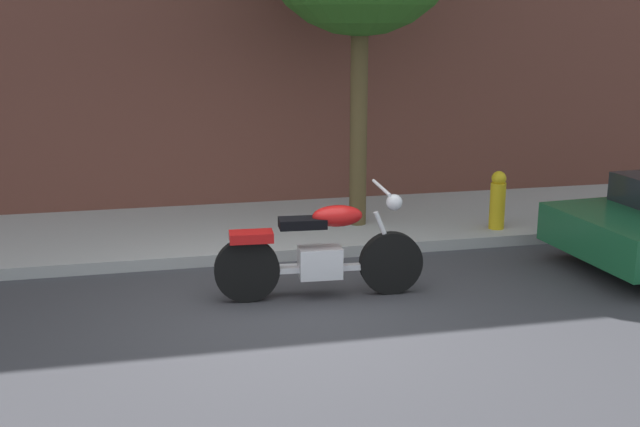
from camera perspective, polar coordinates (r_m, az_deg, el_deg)
ground_plane at (r=7.76m, az=-2.03°, el=-7.30°), size 60.00×60.00×0.00m
sidewalk at (r=10.49m, az=-5.02°, el=-1.17°), size 24.74×2.56×0.14m
motorcycle at (r=8.03m, az=-0.02°, el=-2.87°), size 2.18×0.70×1.17m
fire_hydrant at (r=10.42m, az=12.83°, el=0.61°), size 0.20×0.20×0.91m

